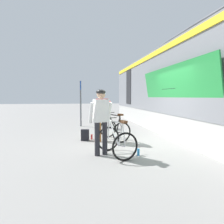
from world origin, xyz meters
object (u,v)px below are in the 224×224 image
object	(u,v)px
bicycle_near_black	(115,129)
water_bottle_by_the_backpack	(92,137)
cyclist_near_in_red	(102,112)
backpack_on_platform	(85,135)
water_bottle_near_the_bikes	(138,152)
bicycle_far_white	(116,141)
platform_sign_post	(81,96)
cyclist_far_in_white	(101,116)

from	to	relation	value
bicycle_near_black	water_bottle_by_the_backpack	size ratio (longest dim) A/B	6.82
cyclist_near_in_red	backpack_on_platform	size ratio (longest dim) A/B	4.40
water_bottle_near_the_bikes	bicycle_far_white	bearing A→B (deg)	169.54
cyclist_near_in_red	water_bottle_near_the_bikes	size ratio (longest dim) A/B	9.50
bicycle_near_black	bicycle_far_white	size ratio (longest dim) A/B	1.02
bicycle_far_white	platform_sign_post	bearing A→B (deg)	98.34
cyclist_near_in_red	water_bottle_near_the_bikes	distance (m)	2.22
backpack_on_platform	water_bottle_by_the_backpack	distance (m)	0.32
bicycle_near_black	water_bottle_near_the_bikes	xyz separation A→B (m)	(0.26, -2.02, -0.31)
water_bottle_near_the_bikes	bicycle_near_black	bearing A→B (deg)	97.27
cyclist_near_in_red	cyclist_far_in_white	distance (m)	1.66
bicycle_far_white	backpack_on_platform	world-z (taller)	bicycle_far_white
cyclist_near_in_red	bicycle_far_white	distance (m)	1.88
cyclist_far_in_white	bicycle_near_black	size ratio (longest dim) A/B	1.42
bicycle_near_black	backpack_on_platform	world-z (taller)	bicycle_near_black
cyclist_far_in_white	water_bottle_by_the_backpack	distance (m)	2.27
cyclist_far_in_white	cyclist_near_in_red	bearing A→B (deg)	81.83
cyclist_near_in_red	water_bottle_by_the_backpack	xyz separation A→B (m)	(-0.34, 0.41, -0.96)
cyclist_near_in_red	water_bottle_near_the_bikes	xyz separation A→B (m)	(0.74, -1.86, -0.96)
bicycle_near_black	bicycle_far_white	world-z (taller)	same
bicycle_near_black	water_bottle_by_the_backpack	distance (m)	0.91
cyclist_near_in_red	bicycle_far_white	bearing A→B (deg)	-84.96
cyclist_far_in_white	water_bottle_near_the_bikes	bearing A→B (deg)	-12.80
bicycle_near_black	water_bottle_by_the_backpack	xyz separation A→B (m)	(-0.82, 0.26, -0.31)
cyclist_near_in_red	backpack_on_platform	bearing A→B (deg)	156.81
platform_sign_post	bicycle_near_black	bearing A→B (deg)	-72.57
bicycle_far_white	water_bottle_near_the_bikes	bearing A→B (deg)	-10.46
cyclist_near_in_red	cyclist_far_in_white	bearing A→B (deg)	-98.17
bicycle_near_black	backpack_on_platform	bearing A→B (deg)	175.10
bicycle_near_black	backpack_on_platform	xyz separation A→B (m)	(-1.07, 0.09, -0.20)
bicycle_far_white	water_bottle_near_the_bikes	distance (m)	0.67
bicycle_far_white	water_bottle_by_the_backpack	distance (m)	2.25
cyclist_near_in_red	platform_sign_post	xyz separation A→B (m)	(-0.66, 3.78, 0.57)
cyclist_far_in_white	bicycle_far_white	xyz separation A→B (m)	(0.39, -0.11, -0.65)
cyclist_far_in_white	bicycle_near_black	distance (m)	2.04
water_bottle_near_the_bikes	cyclist_near_in_red	bearing A→B (deg)	111.63
cyclist_near_in_red	bicycle_near_black	bearing A→B (deg)	18.31
bicycle_near_black	water_bottle_by_the_backpack	world-z (taller)	bicycle_near_black
cyclist_far_in_white	backpack_on_platform	distance (m)	2.10
water_bottle_near_the_bikes	platform_sign_post	bearing A→B (deg)	103.89
bicycle_far_white	cyclist_near_in_red	bearing A→B (deg)	95.04
bicycle_far_white	platform_sign_post	distance (m)	5.73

